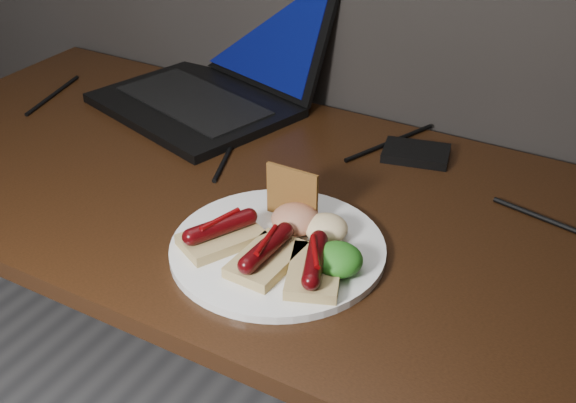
% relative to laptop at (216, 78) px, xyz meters
% --- Properties ---
extents(desk, '(1.40, 0.70, 0.75)m').
position_rel_laptop_xyz_m(desk, '(0.22, -0.26, -0.14)').
color(desk, black).
rests_on(desk, ground).
extents(laptop, '(0.46, 0.46, 0.25)m').
position_rel_laptop_xyz_m(laptop, '(0.00, 0.00, 0.00)').
color(laptop, black).
rests_on(laptop, desk).
extents(hard_drive, '(0.13, 0.10, 0.02)m').
position_rel_laptop_xyz_m(hard_drive, '(0.45, -0.03, -0.04)').
color(hard_drive, black).
rests_on(hard_drive, desk).
extents(desk_cables, '(1.09, 0.38, 0.01)m').
position_rel_laptop_xyz_m(desk_cables, '(0.20, -0.11, -0.05)').
color(desk_cables, black).
rests_on(desk_cables, desk).
extents(plate, '(0.33, 0.33, 0.01)m').
position_rel_laptop_xyz_m(plate, '(0.38, -0.39, -0.04)').
color(plate, white).
rests_on(plate, desk).
extents(bread_sausage_left, '(0.11, 0.13, 0.04)m').
position_rel_laptop_xyz_m(bread_sausage_left, '(0.30, -0.43, -0.02)').
color(bread_sausage_left, tan).
rests_on(bread_sausage_left, plate).
extents(bread_sausage_center, '(0.07, 0.12, 0.04)m').
position_rel_laptop_xyz_m(bread_sausage_center, '(0.39, -0.44, -0.02)').
color(bread_sausage_center, tan).
rests_on(bread_sausage_center, plate).
extents(bread_sausage_right, '(0.11, 0.13, 0.04)m').
position_rel_laptop_xyz_m(bread_sausage_right, '(0.46, -0.43, -0.02)').
color(bread_sausage_right, tan).
rests_on(bread_sausage_right, plate).
extents(crispbread, '(0.09, 0.01, 0.08)m').
position_rel_laptop_xyz_m(crispbread, '(0.36, -0.32, 0.00)').
color(crispbread, '#945E28').
rests_on(crispbread, plate).
extents(salad_greens, '(0.07, 0.07, 0.04)m').
position_rel_laptop_xyz_m(salad_greens, '(0.48, -0.41, -0.02)').
color(salad_greens, '#145B12').
rests_on(salad_greens, plate).
extents(salsa_mound, '(0.07, 0.07, 0.04)m').
position_rel_laptop_xyz_m(salsa_mound, '(0.38, -0.35, -0.02)').
color(salsa_mound, '#A71A10').
rests_on(salsa_mound, plate).
extents(coleslaw_mound, '(0.06, 0.06, 0.04)m').
position_rel_laptop_xyz_m(coleslaw_mound, '(0.43, -0.34, -0.02)').
color(coleslaw_mound, white).
rests_on(coleslaw_mound, plate).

